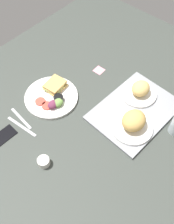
{
  "coord_description": "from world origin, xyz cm",
  "views": [
    {
      "loc": [
        57.92,
        52.43,
        111.0
      ],
      "look_at": [
        2.0,
        3.0,
        4.0
      ],
      "focal_mm": 40.9,
      "sensor_mm": 36.0,
      "label": 1
    }
  ],
  "objects_px": {
    "serving_tray": "(135,111)",
    "cell_phone": "(2,137)",
    "espresso_cup": "(44,162)",
    "knife": "(22,126)",
    "bread_plate_near": "(140,90)",
    "fork": "(21,118)",
    "bread_plate_far": "(133,123)",
    "sticky_note": "(99,70)",
    "plate_with_salad": "(53,96)"
  },
  "relations": [
    {
      "from": "serving_tray",
      "to": "knife",
      "type": "relative_size",
      "value": 2.37
    },
    {
      "from": "sticky_note",
      "to": "fork",
      "type": "bearing_deg",
      "value": -8.62
    },
    {
      "from": "bread_plate_far",
      "to": "sticky_note",
      "type": "relative_size",
      "value": 3.77
    },
    {
      "from": "bread_plate_near",
      "to": "knife",
      "type": "distance_m",
      "value": 0.65
    },
    {
      "from": "plate_with_salad",
      "to": "sticky_note",
      "type": "distance_m",
      "value": 0.33
    },
    {
      "from": "sticky_note",
      "to": "cell_phone",
      "type": "bearing_deg",
      "value": -5.62
    },
    {
      "from": "bread_plate_near",
      "to": "espresso_cup",
      "type": "xyz_separation_m",
      "value": [
        0.62,
        -0.1,
        -0.03
      ]
    },
    {
      "from": "knife",
      "to": "espresso_cup",
      "type": "bearing_deg",
      "value": -20.75
    },
    {
      "from": "bread_plate_near",
      "to": "sticky_note",
      "type": "xyz_separation_m",
      "value": [
        -0.01,
        -0.29,
        -0.05
      ]
    },
    {
      "from": "espresso_cup",
      "to": "fork",
      "type": "bearing_deg",
      "value": -108.5
    },
    {
      "from": "serving_tray",
      "to": "bread_plate_far",
      "type": "height_order",
      "value": "bread_plate_far"
    },
    {
      "from": "serving_tray",
      "to": "bread_plate_far",
      "type": "bearing_deg",
      "value": 27.35
    },
    {
      "from": "serving_tray",
      "to": "cell_phone",
      "type": "bearing_deg",
      "value": -35.5
    },
    {
      "from": "serving_tray",
      "to": "knife",
      "type": "bearing_deg",
      "value": -39.48
    },
    {
      "from": "espresso_cup",
      "to": "fork",
      "type": "distance_m",
      "value": 0.29
    },
    {
      "from": "serving_tray",
      "to": "fork",
      "type": "relative_size",
      "value": 2.65
    },
    {
      "from": "serving_tray",
      "to": "sticky_note",
      "type": "height_order",
      "value": "serving_tray"
    },
    {
      "from": "espresso_cup",
      "to": "knife",
      "type": "distance_m",
      "value": 0.24
    },
    {
      "from": "bread_plate_near",
      "to": "cell_phone",
      "type": "xyz_separation_m",
      "value": [
        0.67,
        -0.36,
        -0.04
      ]
    },
    {
      "from": "bread_plate_far",
      "to": "knife",
      "type": "xyz_separation_m",
      "value": [
        0.36,
        -0.43,
        -0.05
      ]
    },
    {
      "from": "bread_plate_far",
      "to": "espresso_cup",
      "type": "xyz_separation_m",
      "value": [
        0.42,
        -0.19,
        -0.04
      ]
    },
    {
      "from": "sticky_note",
      "to": "espresso_cup",
      "type": "bearing_deg",
      "value": 17.12
    },
    {
      "from": "serving_tray",
      "to": "plate_with_salad",
      "type": "height_order",
      "value": "plate_with_salad"
    },
    {
      "from": "knife",
      "to": "fork",
      "type": "bearing_deg",
      "value": 137.16
    },
    {
      "from": "bread_plate_far",
      "to": "espresso_cup",
      "type": "bearing_deg",
      "value": -24.48
    },
    {
      "from": "cell_phone",
      "to": "bread_plate_near",
      "type": "bearing_deg",
      "value": 154.48
    },
    {
      "from": "bread_plate_near",
      "to": "bread_plate_far",
      "type": "xyz_separation_m",
      "value": [
        0.2,
        0.1,
        0.01
      ]
    },
    {
      "from": "plate_with_salad",
      "to": "fork",
      "type": "xyz_separation_m",
      "value": [
        0.21,
        -0.02,
        -0.01
      ]
    },
    {
      "from": "serving_tray",
      "to": "plate_with_salad",
      "type": "bearing_deg",
      "value": -60.62
    },
    {
      "from": "bread_plate_near",
      "to": "espresso_cup",
      "type": "distance_m",
      "value": 0.63
    },
    {
      "from": "fork",
      "to": "sticky_note",
      "type": "distance_m",
      "value": 0.54
    },
    {
      "from": "bread_plate_far",
      "to": "fork",
      "type": "bearing_deg",
      "value": -54.63
    },
    {
      "from": "cell_phone",
      "to": "sticky_note",
      "type": "relative_size",
      "value": 2.57
    },
    {
      "from": "bread_plate_near",
      "to": "cell_phone",
      "type": "distance_m",
      "value": 0.76
    },
    {
      "from": "bread_plate_far",
      "to": "knife",
      "type": "height_order",
      "value": "bread_plate_far"
    },
    {
      "from": "bread_plate_near",
      "to": "fork",
      "type": "height_order",
      "value": "bread_plate_near"
    },
    {
      "from": "espresso_cup",
      "to": "sticky_note",
      "type": "bearing_deg",
      "value": -162.88
    },
    {
      "from": "sticky_note",
      "to": "serving_tray",
      "type": "bearing_deg",
      "value": 72.26
    },
    {
      "from": "serving_tray",
      "to": "bread_plate_near",
      "type": "bearing_deg",
      "value": -155.21
    },
    {
      "from": "bread_plate_near",
      "to": "bread_plate_far",
      "type": "distance_m",
      "value": 0.22
    },
    {
      "from": "bread_plate_near",
      "to": "fork",
      "type": "distance_m",
      "value": 0.65
    },
    {
      "from": "fork",
      "to": "bread_plate_far",
      "type": "bearing_deg",
      "value": 41.1
    },
    {
      "from": "espresso_cup",
      "to": "fork",
      "type": "relative_size",
      "value": 0.33
    },
    {
      "from": "fork",
      "to": "cell_phone",
      "type": "distance_m",
      "value": 0.14
    },
    {
      "from": "bread_plate_far",
      "to": "bread_plate_near",
      "type": "bearing_deg",
      "value": -153.95
    },
    {
      "from": "bread_plate_near",
      "to": "plate_with_salad",
      "type": "distance_m",
      "value": 0.47
    },
    {
      "from": "bread_plate_far",
      "to": "plate_with_salad",
      "type": "bearing_deg",
      "value": -74.23
    },
    {
      "from": "serving_tray",
      "to": "cell_phone",
      "type": "height_order",
      "value": "serving_tray"
    },
    {
      "from": "serving_tray",
      "to": "sticky_note",
      "type": "bearing_deg",
      "value": -107.74
    },
    {
      "from": "fork",
      "to": "bread_plate_near",
      "type": "bearing_deg",
      "value": 60.74
    }
  ]
}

